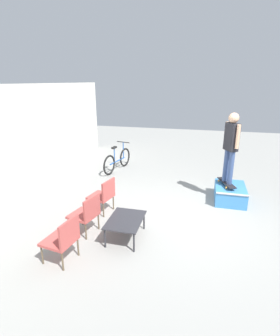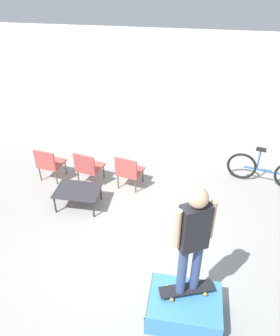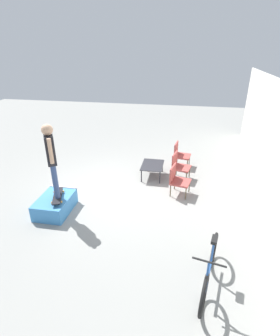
% 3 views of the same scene
% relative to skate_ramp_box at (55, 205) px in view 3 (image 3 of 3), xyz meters
% --- Properties ---
extents(ground_plane, '(24.00, 24.00, 0.00)m').
position_rel_skate_ramp_box_xyz_m(ground_plane, '(-1.33, 1.14, -0.21)').
color(ground_plane, gray).
extents(skate_ramp_box, '(1.11, 0.78, 0.43)m').
position_rel_skate_ramp_box_xyz_m(skate_ramp_box, '(0.00, 0.00, 0.00)').
color(skate_ramp_box, '#3D84C6').
rests_on(skate_ramp_box, ground_plane).
extents(skateboard_on_ramp, '(0.83, 0.47, 0.07)m').
position_rel_skate_ramp_box_xyz_m(skateboard_on_ramp, '(0.02, 0.11, 0.29)').
color(skateboard_on_ramp, black).
rests_on(skateboard_on_ramp, skate_ramp_box).
extents(person_skater, '(0.50, 0.36, 1.83)m').
position_rel_skate_ramp_box_xyz_m(person_skater, '(0.02, 0.11, 1.39)').
color(person_skater, '#384C7A').
rests_on(person_skater, skateboard_on_ramp).
extents(coffee_table, '(0.93, 0.68, 0.42)m').
position_rel_skate_ramp_box_xyz_m(coffee_table, '(-2.37, 2.20, 0.18)').
color(coffee_table, '#2D2D33').
rests_on(coffee_table, ground_plane).
extents(patio_chair_left, '(0.59, 0.59, 0.85)m').
position_rel_skate_ramp_box_xyz_m(patio_chair_left, '(-3.34, 3.04, 0.27)').
color(patio_chair_left, brown).
rests_on(patio_chair_left, ground_plane).
extents(patio_chair_center, '(0.62, 0.62, 0.85)m').
position_rel_skate_ramp_box_xyz_m(patio_chair_center, '(-2.39, 3.04, 0.27)').
color(patio_chair_center, brown).
rests_on(patio_chair_center, ground_plane).
extents(patio_chair_right, '(0.62, 0.62, 0.85)m').
position_rel_skate_ramp_box_xyz_m(patio_chair_right, '(-1.44, 3.04, 0.27)').
color(patio_chair_right, brown).
rests_on(patio_chair_right, ground_plane).
extents(bicycle, '(1.74, 0.57, 0.96)m').
position_rel_skate_ramp_box_xyz_m(bicycle, '(1.67, 3.74, 0.16)').
color(bicycle, black).
rests_on(bicycle, ground_plane).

